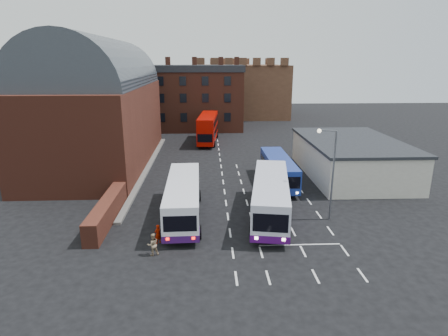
{
  "coord_description": "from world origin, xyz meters",
  "views": [
    {
      "loc": [
        -1.67,
        -27.58,
        13.04
      ],
      "look_at": [
        0.0,
        10.0,
        2.2
      ],
      "focal_mm": 30.0,
      "sensor_mm": 36.0,
      "label": 1
    }
  ],
  "objects_px": {
    "bus_red_double": "(208,128)",
    "street_lamp": "(330,166)",
    "bus_blue": "(278,168)",
    "pedestrian_beige": "(153,244)",
    "bus_white_inbound": "(271,195)",
    "bus_white_outbound": "(183,196)",
    "pedestrian_red": "(158,234)"
  },
  "relations": [
    {
      "from": "street_lamp",
      "to": "pedestrian_beige",
      "type": "relative_size",
      "value": 4.8
    },
    {
      "from": "bus_blue",
      "to": "pedestrian_red",
      "type": "height_order",
      "value": "bus_blue"
    },
    {
      "from": "street_lamp",
      "to": "pedestrian_red",
      "type": "xyz_separation_m",
      "value": [
        -13.77,
        -3.75,
        -3.95
      ]
    },
    {
      "from": "street_lamp",
      "to": "pedestrian_red",
      "type": "distance_m",
      "value": 14.8
    },
    {
      "from": "bus_blue",
      "to": "street_lamp",
      "type": "xyz_separation_m",
      "value": [
        2.33,
        -9.76,
        2.97
      ]
    },
    {
      "from": "bus_red_double",
      "to": "street_lamp",
      "type": "xyz_separation_m",
      "value": [
        9.95,
        -31.62,
        2.3
      ]
    },
    {
      "from": "bus_white_outbound",
      "to": "pedestrian_red",
      "type": "height_order",
      "value": "bus_white_outbound"
    },
    {
      "from": "bus_red_double",
      "to": "pedestrian_red",
      "type": "height_order",
      "value": "bus_red_double"
    },
    {
      "from": "pedestrian_beige",
      "to": "street_lamp",
      "type": "bearing_deg",
      "value": 178.84
    },
    {
      "from": "bus_white_outbound",
      "to": "bus_red_double",
      "type": "height_order",
      "value": "bus_red_double"
    },
    {
      "from": "bus_white_inbound",
      "to": "pedestrian_beige",
      "type": "height_order",
      "value": "bus_white_inbound"
    },
    {
      "from": "bus_white_outbound",
      "to": "bus_red_double",
      "type": "distance_m",
      "value": 30.67
    },
    {
      "from": "bus_red_double",
      "to": "pedestrian_red",
      "type": "bearing_deg",
      "value": 88.68
    },
    {
      "from": "bus_white_outbound",
      "to": "street_lamp",
      "type": "relative_size",
      "value": 1.52
    },
    {
      "from": "bus_blue",
      "to": "pedestrian_beige",
      "type": "bearing_deg",
      "value": 52.6
    },
    {
      "from": "bus_blue",
      "to": "street_lamp",
      "type": "distance_m",
      "value": 10.47
    },
    {
      "from": "pedestrian_red",
      "to": "pedestrian_beige",
      "type": "height_order",
      "value": "pedestrian_beige"
    },
    {
      "from": "bus_white_outbound",
      "to": "pedestrian_red",
      "type": "bearing_deg",
      "value": -109.89
    },
    {
      "from": "bus_white_outbound",
      "to": "bus_blue",
      "type": "relative_size",
      "value": 1.11
    },
    {
      "from": "bus_blue",
      "to": "bus_red_double",
      "type": "xyz_separation_m",
      "value": [
        -7.62,
        21.86,
        0.67
      ]
    },
    {
      "from": "bus_blue",
      "to": "pedestrian_beige",
      "type": "relative_size",
      "value": 6.61
    },
    {
      "from": "street_lamp",
      "to": "pedestrian_beige",
      "type": "xyz_separation_m",
      "value": [
        -13.89,
        -5.49,
        -3.88
      ]
    },
    {
      "from": "bus_red_double",
      "to": "pedestrian_beige",
      "type": "height_order",
      "value": "bus_red_double"
    },
    {
      "from": "street_lamp",
      "to": "bus_red_double",
      "type": "bearing_deg",
      "value": 107.47
    },
    {
      "from": "pedestrian_red",
      "to": "bus_red_double",
      "type": "bearing_deg",
      "value": -140.32
    },
    {
      "from": "bus_white_outbound",
      "to": "pedestrian_beige",
      "type": "distance_m",
      "value": 6.84
    },
    {
      "from": "street_lamp",
      "to": "pedestrian_beige",
      "type": "height_order",
      "value": "street_lamp"
    },
    {
      "from": "pedestrian_red",
      "to": "bus_white_outbound",
      "type": "bearing_deg",
      "value": -152.79
    },
    {
      "from": "pedestrian_red",
      "to": "bus_blue",
      "type": "bearing_deg",
      "value": -174.4
    },
    {
      "from": "bus_blue",
      "to": "bus_white_inbound",
      "type": "bearing_deg",
      "value": 74.99
    },
    {
      "from": "bus_white_outbound",
      "to": "pedestrian_beige",
      "type": "xyz_separation_m",
      "value": [
        -1.74,
        -6.53,
        -1.09
      ]
    },
    {
      "from": "bus_white_inbound",
      "to": "pedestrian_beige",
      "type": "distance_m",
      "value": 11.26
    }
  ]
}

